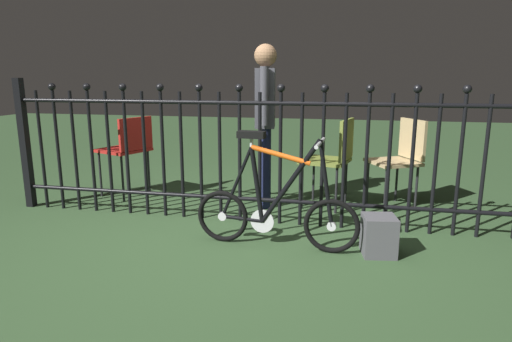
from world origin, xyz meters
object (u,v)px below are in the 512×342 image
bicycle (275,208)px  chair_olive (334,154)px  chair_tan (401,155)px  person_visitor (265,113)px  display_crate (379,235)px  chair_red (128,146)px

bicycle → chair_olive: bearing=70.9°
chair_tan → person_visitor: person_visitor is taller
person_visitor → display_crate: size_ratio=5.42×
chair_red → chair_tan: size_ratio=0.99×
chair_olive → chair_tan: chair_olive is taller
chair_tan → chair_olive: bearing=-164.3°
chair_olive → display_crate: size_ratio=3.03×
bicycle → chair_tan: (1.01, 1.28, 0.21)m
bicycle → chair_olive: 1.19m
chair_olive → person_visitor: (-0.66, -0.06, 0.39)m
chair_tan → display_crate: 1.35m
chair_red → chair_tan: bearing=4.3°
chair_tan → display_crate: bearing=-101.7°
bicycle → display_crate: (0.75, 0.02, -0.16)m
bicycle → chair_red: size_ratio=1.46×
chair_olive → person_visitor: bearing=-174.7°
chair_red → display_crate: (2.49, -1.06, -0.40)m
chair_red → chair_olive: size_ratio=0.98×
person_visitor → chair_red: bearing=178.9°
chair_olive → display_crate: bearing=-71.2°
chair_red → person_visitor: bearing=-1.1°
chair_tan → display_crate: (-0.26, -1.27, -0.37)m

